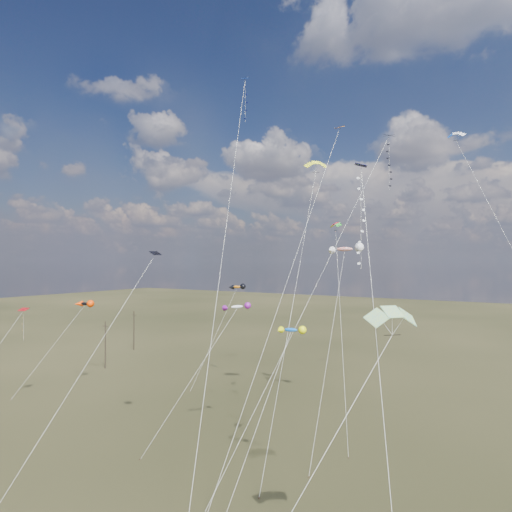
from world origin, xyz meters
The scene contains 17 objects.
utility_pole_near centered at (-38.00, 30.00, 4.09)m, with size 1.40×0.20×8.00m.
utility_pole_far centered at (-46.00, 44.00, 4.09)m, with size 1.40×0.20×8.00m.
diamond_black_high centered at (11.64, 23.52, 27.15)m, with size 7.58×23.71×31.84m.
diamond_navy_tall centered at (0.49, 14.63, 32.29)m, with size 12.38×24.85×37.74m.
diamond_black_mid centered at (-5.88, 4.94, 14.32)m, with size 1.04×16.75×19.43m.
diamond_red_low centered at (-29.59, 9.92, 10.17)m, with size 4.66×7.66×12.57m.
diamond_navy_right centered at (15.45, 6.54, 20.70)m, with size 6.74×12.82×25.12m.
diamond_orange_center centered at (8.26, 11.89, 20.19)m, with size 3.74×17.50×31.30m.
parafoil_yellow centered at (4.50, 23.19, 29.19)m, with size 3.73×17.03×29.97m.
parafoil_blue_white centered at (16.77, 38.48, 34.13)m, with size 16.70×20.38×35.01m.
parafoil_striped centered at (19.12, 0.17, 15.92)m, with size 7.83×10.19×16.63m.
parafoil_tricolor centered at (4.39, 29.33, 22.81)m, with size 6.90×12.32×23.51m.
novelty_black_orange centered at (-29.73, 19.39, 12.32)m, with size 6.25×8.72×12.90m.
novelty_orange_black centered at (-13.44, 34.04, 14.47)m, with size 4.51×8.16×15.03m.
novelty_white_purple centered at (-0.31, 14.83, 13.82)m, with size 6.90×8.72×14.27m.
novelty_redwhite_stripe centered at (5.75, 28.68, 19.84)m, with size 4.91×16.93×20.55m.
novelty_blue_yellow centered at (8.41, 9.71, 12.86)m, with size 2.55×8.47×13.31m.
Camera 1 is at (25.42, -22.82, 18.55)m, focal length 32.00 mm.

